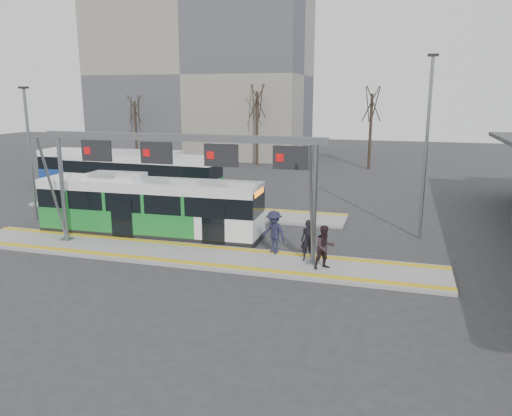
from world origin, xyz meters
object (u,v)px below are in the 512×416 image
Objects in this scene: passenger_b at (325,247)px; passenger_c at (274,232)px; hero_bus at (150,208)px; gantry at (180,159)px; passenger_a at (308,241)px.

passenger_c is at bearing 114.33° from passenger_b.
hero_bus is 6.36× the size of passenger_b.
passenger_c reaches higher than passenger_b.
gantry is 7.39× the size of passenger_a.
hero_bus is at bearing 140.69° from gantry.
gantry is 7.28× the size of passenger_b.
hero_bus is 7.02m from passenger_c.
passenger_c is (6.85, -1.52, -0.32)m from hero_bus.
gantry reaches higher than passenger_a.
gantry is at bearing 138.73° from passenger_b.
passenger_b is at bearing -18.87° from hero_bus.
passenger_a is 0.92× the size of passenger_c.
hero_bus is 5.94× the size of passenger_c.
hero_bus is at bearing -165.89° from passenger_c.
hero_bus reaches higher than passenger_c.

